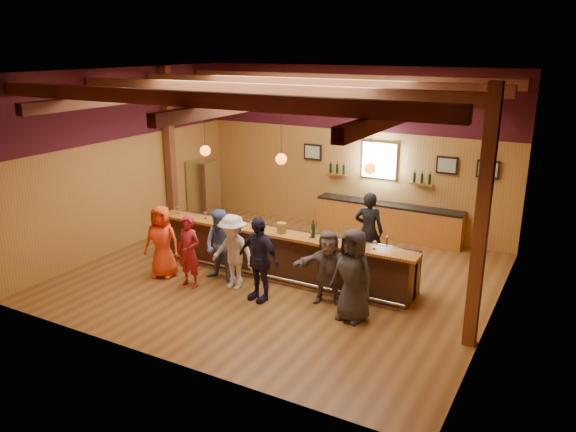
{
  "coord_description": "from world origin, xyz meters",
  "views": [
    {
      "loc": [
        5.78,
        -10.23,
        5.04
      ],
      "look_at": [
        0.0,
        0.3,
        1.35
      ],
      "focal_mm": 35.0,
      "sensor_mm": 36.0,
      "label": 1
    }
  ],
  "objects_px": {
    "bar_counter": "(285,253)",
    "stainless_fridge": "(204,191)",
    "customer_white": "(233,252)",
    "bottle_a": "(313,230)",
    "back_bar_cabinet": "(388,221)",
    "ice_bucket": "(282,228)",
    "customer_orange": "(162,242)",
    "customer_dark": "(353,275)",
    "bartender": "(369,231)",
    "customer_navy": "(259,259)",
    "customer_brown": "(328,267)",
    "customer_redvest": "(189,252)",
    "customer_denim": "(221,246)"
  },
  "relations": [
    {
      "from": "back_bar_cabinet",
      "to": "bartender",
      "type": "xyz_separation_m",
      "value": [
        0.32,
        -2.33,
        0.45
      ]
    },
    {
      "from": "stainless_fridge",
      "to": "customer_orange",
      "type": "relative_size",
      "value": 1.09
    },
    {
      "from": "customer_orange",
      "to": "customer_brown",
      "type": "height_order",
      "value": "customer_orange"
    },
    {
      "from": "customer_denim",
      "to": "customer_navy",
      "type": "distance_m",
      "value": 1.3
    },
    {
      "from": "customer_redvest",
      "to": "bartender",
      "type": "bearing_deg",
      "value": 44.69
    },
    {
      "from": "customer_orange",
      "to": "customer_navy",
      "type": "distance_m",
      "value": 2.53
    },
    {
      "from": "customer_orange",
      "to": "customer_redvest",
      "type": "xyz_separation_m",
      "value": [
        0.86,
        -0.14,
        -0.04
      ]
    },
    {
      "from": "ice_bucket",
      "to": "customer_redvest",
      "type": "bearing_deg",
      "value": -142.44
    },
    {
      "from": "customer_redvest",
      "to": "customer_dark",
      "type": "relative_size",
      "value": 0.88
    },
    {
      "from": "customer_navy",
      "to": "ice_bucket",
      "type": "relative_size",
      "value": 7.9
    },
    {
      "from": "bartender",
      "to": "bottle_a",
      "type": "height_order",
      "value": "bartender"
    },
    {
      "from": "ice_bucket",
      "to": "bottle_a",
      "type": "bearing_deg",
      "value": 11.27
    },
    {
      "from": "bar_counter",
      "to": "stainless_fridge",
      "type": "bearing_deg",
      "value": 149.24
    },
    {
      "from": "stainless_fridge",
      "to": "customer_brown",
      "type": "relative_size",
      "value": 1.17
    },
    {
      "from": "customer_orange",
      "to": "customer_white",
      "type": "xyz_separation_m",
      "value": [
        1.75,
        0.23,
        -0.0
      ]
    },
    {
      "from": "bar_counter",
      "to": "customer_white",
      "type": "height_order",
      "value": "customer_white"
    },
    {
      "from": "back_bar_cabinet",
      "to": "bartender",
      "type": "bearing_deg",
      "value": -82.16
    },
    {
      "from": "customer_redvest",
      "to": "customer_white",
      "type": "distance_m",
      "value": 0.96
    },
    {
      "from": "customer_orange",
      "to": "bartender",
      "type": "relative_size",
      "value": 0.9
    },
    {
      "from": "customer_white",
      "to": "bottle_a",
      "type": "height_order",
      "value": "customer_white"
    },
    {
      "from": "customer_dark",
      "to": "bartender",
      "type": "relative_size",
      "value": 0.98
    },
    {
      "from": "customer_white",
      "to": "bartender",
      "type": "relative_size",
      "value": 0.89
    },
    {
      "from": "customer_denim",
      "to": "customer_orange",
      "type": "bearing_deg",
      "value": -161.34
    },
    {
      "from": "customer_denim",
      "to": "bottle_a",
      "type": "relative_size",
      "value": 4.5
    },
    {
      "from": "customer_orange",
      "to": "customer_navy",
      "type": "bearing_deg",
      "value": -16.11
    },
    {
      "from": "customer_white",
      "to": "bartender",
      "type": "xyz_separation_m",
      "value": [
        2.12,
        2.42,
        0.1
      ]
    },
    {
      "from": "ice_bucket",
      "to": "bottle_a",
      "type": "relative_size",
      "value": 0.62
    },
    {
      "from": "customer_brown",
      "to": "customer_dark",
      "type": "xyz_separation_m",
      "value": [
        0.72,
        -0.45,
        0.13
      ]
    },
    {
      "from": "back_bar_cabinet",
      "to": "customer_navy",
      "type": "relative_size",
      "value": 2.26
    },
    {
      "from": "bottle_a",
      "to": "stainless_fridge",
      "type": "bearing_deg",
      "value": 151.68
    },
    {
      "from": "customer_redvest",
      "to": "bottle_a",
      "type": "height_order",
      "value": "customer_redvest"
    },
    {
      "from": "customer_redvest",
      "to": "ice_bucket",
      "type": "relative_size",
      "value": 7.07
    },
    {
      "from": "customer_white",
      "to": "customer_navy",
      "type": "xyz_separation_m",
      "value": [
        0.77,
        -0.22,
        0.06
      ]
    },
    {
      "from": "back_bar_cabinet",
      "to": "customer_navy",
      "type": "height_order",
      "value": "customer_navy"
    },
    {
      "from": "customer_navy",
      "to": "ice_bucket",
      "type": "xyz_separation_m",
      "value": [
        -0.07,
        1.07,
        0.34
      ]
    },
    {
      "from": "customer_redvest",
      "to": "customer_denim",
      "type": "distance_m",
      "value": 0.72
    },
    {
      "from": "customer_brown",
      "to": "customer_orange",
      "type": "bearing_deg",
      "value": 167.77
    },
    {
      "from": "bar_counter",
      "to": "back_bar_cabinet",
      "type": "relative_size",
      "value": 1.57
    },
    {
      "from": "bar_counter",
      "to": "customer_orange",
      "type": "xyz_separation_m",
      "value": [
        -2.37,
        -1.41,
        0.31
      ]
    },
    {
      "from": "customer_redvest",
      "to": "customer_navy",
      "type": "xyz_separation_m",
      "value": [
        1.66,
        0.15,
        0.09
      ]
    },
    {
      "from": "customer_orange",
      "to": "customer_white",
      "type": "bearing_deg",
      "value": -8.92
    },
    {
      "from": "customer_denim",
      "to": "ice_bucket",
      "type": "distance_m",
      "value": 1.39
    },
    {
      "from": "customer_navy",
      "to": "stainless_fridge",
      "type": "bearing_deg",
      "value": 149.9
    },
    {
      "from": "back_bar_cabinet",
      "to": "customer_brown",
      "type": "height_order",
      "value": "customer_brown"
    },
    {
      "from": "customer_redvest",
      "to": "customer_brown",
      "type": "xyz_separation_m",
      "value": [
        2.95,
        0.7,
        -0.02
      ]
    },
    {
      "from": "bar_counter",
      "to": "bartender",
      "type": "bearing_deg",
      "value": 39.59
    },
    {
      "from": "back_bar_cabinet",
      "to": "bartender",
      "type": "height_order",
      "value": "bartender"
    },
    {
      "from": "ice_bucket",
      "to": "bartender",
      "type": "bearing_deg",
      "value": 47.91
    },
    {
      "from": "bartender",
      "to": "bottle_a",
      "type": "bearing_deg",
      "value": 57.38
    },
    {
      "from": "back_bar_cabinet",
      "to": "ice_bucket",
      "type": "relative_size",
      "value": 17.85
    }
  ]
}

